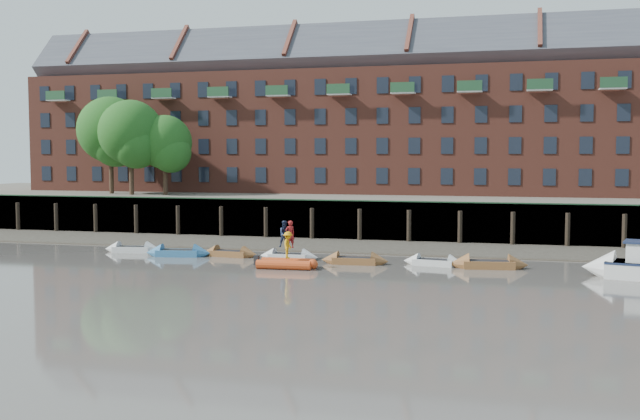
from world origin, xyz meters
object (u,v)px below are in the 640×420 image
(motor_launch, at_px, (635,266))
(rowboat_6, at_px, (489,264))
(rowboat_2, at_px, (230,253))
(rib_tender, at_px, (288,264))
(rowboat_0, at_px, (133,249))
(rowboat_5, at_px, (434,262))
(rowboat_3, at_px, (289,256))
(person_rower_b, at_px, (285,234))
(person_rib_crew, at_px, (288,245))
(rowboat_1, at_px, (178,253))
(person_rower_a, at_px, (290,234))
(rowboat_4, at_px, (355,260))

(motor_launch, bearing_deg, rowboat_6, 0.64)
(rowboat_2, height_order, rib_tender, rowboat_2)
(rowboat_0, xyz_separation_m, rowboat_5, (21.58, -1.00, -0.01))
(rowboat_3, xyz_separation_m, person_rower_b, (-0.32, 0.20, 1.47))
(rowboat_6, distance_m, person_rib_crew, 12.39)
(rowboat_1, distance_m, person_rib_crew, 9.52)
(rowboat_2, relative_size, person_rower_a, 2.27)
(rowboat_6, distance_m, person_rower_a, 13.00)
(rowboat_4, xyz_separation_m, motor_launch, (16.47, -1.48, 0.47))
(rowboat_6, distance_m, motor_launch, 8.35)
(rowboat_4, bearing_deg, rowboat_2, 168.75)
(rowboat_0, distance_m, rowboat_4, 16.70)
(rowboat_0, distance_m, person_rower_b, 11.72)
(rowboat_6, bearing_deg, person_rower_a, 170.28)
(rowboat_1, height_order, person_rower_b, person_rower_b)
(person_rower_a, bearing_deg, person_rib_crew, 63.04)
(rowboat_4, distance_m, motor_launch, 16.54)
(rowboat_4, bearing_deg, rowboat_6, -1.05)
(rowboat_2, bearing_deg, rowboat_5, 2.90)
(rowboat_3, distance_m, motor_launch, 21.29)
(motor_launch, bearing_deg, rowboat_3, 6.74)
(rowboat_2, bearing_deg, rowboat_3, 0.26)
(rowboat_5, distance_m, rib_tender, 9.20)
(rowboat_3, bearing_deg, motor_launch, -5.74)
(rowboat_4, distance_m, rib_tender, 4.53)
(rowboat_4, height_order, person_rib_crew, person_rib_crew)
(rowboat_1, xyz_separation_m, rowboat_6, (20.85, -0.17, 0.01))
(motor_launch, bearing_deg, rowboat_2, 6.91)
(rowboat_5, height_order, person_rib_crew, person_rib_crew)
(rowboat_5, distance_m, person_rower_a, 9.65)
(rowboat_0, height_order, rowboat_1, rowboat_1)
(rowboat_3, relative_size, rowboat_4, 0.92)
(rowboat_0, distance_m, motor_launch, 33.24)
(rowboat_3, relative_size, rib_tender, 1.08)
(rowboat_3, bearing_deg, person_rower_b, 148.08)
(rib_tender, distance_m, person_rib_crew, 1.15)
(rowboat_6, xyz_separation_m, motor_launch, (8.14, -1.80, 0.45))
(rowboat_5, height_order, rib_tender, rowboat_5)
(rowboat_5, distance_m, person_rower_b, 10.08)
(rowboat_6, bearing_deg, rowboat_5, 167.22)
(rowboat_1, bearing_deg, rowboat_2, 3.25)
(motor_launch, bearing_deg, person_rib_crew, 16.59)
(motor_launch, bearing_deg, rib_tender, 16.76)
(person_rib_crew, bearing_deg, rowboat_2, 49.13)
(rowboat_2, relative_size, motor_launch, 0.60)
(rowboat_2, distance_m, rowboat_4, 9.12)
(person_rower_a, xyz_separation_m, person_rower_b, (-0.42, 0.27, -0.02))
(rowboat_0, relative_size, motor_launch, 0.62)
(rowboat_0, height_order, rowboat_3, rowboat_0)
(rib_tender, bearing_deg, motor_launch, 0.75)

